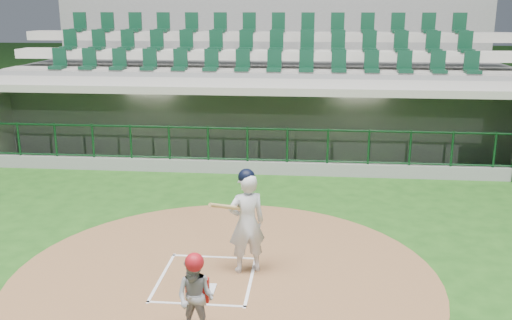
{
  "coord_description": "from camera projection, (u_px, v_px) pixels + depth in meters",
  "views": [
    {
      "loc": [
        1.67,
        -8.83,
        4.41
      ],
      "look_at": [
        0.56,
        2.6,
        1.3
      ],
      "focal_mm": 40.0,
      "sensor_mm": 36.0,
      "label": 1
    }
  ],
  "objects": [
    {
      "name": "batter",
      "position": [
        247.0,
        221.0,
        9.56
      ],
      "size": [
        0.91,
        0.96,
        1.82
      ],
      "color": "silver",
      "rests_on": "dirt_circle"
    },
    {
      "name": "dirt_circle",
      "position": [
        225.0,
        277.0,
        9.57
      ],
      "size": [
        7.2,
        7.2,
        0.01
      ],
      "primitive_type": "cylinder",
      "color": "brown",
      "rests_on": "ground"
    },
    {
      "name": "seating_deck",
      "position": [
        263.0,
        94.0,
        19.9
      ],
      "size": [
        17.0,
        6.72,
        5.15
      ],
      "color": "slate",
      "rests_on": "ground"
    },
    {
      "name": "catcher",
      "position": [
        195.0,
        295.0,
        7.74
      ],
      "size": [
        0.64,
        0.55,
        1.22
      ],
      "color": "gray",
      "rests_on": "dirt_circle"
    },
    {
      "name": "home_plate",
      "position": [
        202.0,
        290.0,
        9.11
      ],
      "size": [
        0.43,
        0.43,
        0.02
      ],
      "primitive_type": "cube",
      "color": "silver",
      "rests_on": "dirt_circle"
    },
    {
      "name": "batter_box_chalk",
      "position": [
        206.0,
        279.0,
        9.5
      ],
      "size": [
        1.55,
        1.8,
        0.01
      ],
      "color": "white",
      "rests_on": "ground"
    },
    {
      "name": "dugout_structure",
      "position": [
        255.0,
        125.0,
        17.06
      ],
      "size": [
        16.4,
        3.7,
        3.0
      ],
      "color": "slate",
      "rests_on": "ground"
    },
    {
      "name": "ground",
      "position": [
        209.0,
        271.0,
        9.79
      ],
      "size": [
        120.0,
        120.0,
        0.0
      ],
      "primitive_type": "plane",
      "color": "#1B4714",
      "rests_on": "ground"
    }
  ]
}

